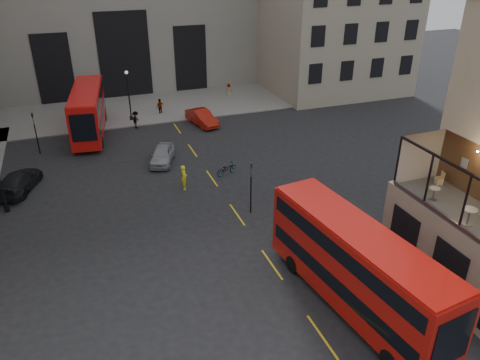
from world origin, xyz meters
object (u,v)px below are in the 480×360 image
object	(u,v)px
pedestrian_c	(160,107)
pedestrian_d	(229,90)
pedestrian_b	(136,120)
cafe_chair_d	(439,180)
car_c	(19,181)
car_a	(162,155)
traffic_light_near	(251,181)
cafe_table_mid	(469,214)
bus_far	(88,109)
cyclist	(184,177)
traffic_light_far	(35,128)
car_b	(202,118)
bicycle	(227,169)
street_lamp_a	(0,181)
bus_near	(356,264)
cafe_table_far	(434,192)
street_lamp_b	(129,99)

from	to	relation	value
pedestrian_c	pedestrian_d	size ratio (longest dim) A/B	1.12
pedestrian_b	cafe_chair_d	world-z (taller)	cafe_chair_d
car_c	pedestrian_d	bearing A→B (deg)	-122.45
car_a	traffic_light_near	bearing A→B (deg)	-47.34
traffic_light_near	car_c	distance (m)	17.90
pedestrian_d	cafe_table_mid	xyz separation A→B (m)	(-0.94, -38.70, 4.39)
bus_far	cyclist	distance (m)	15.68
car_c	pedestrian_b	bearing A→B (deg)	-115.19
bus_far	traffic_light_far	bearing A→B (deg)	-143.27
car_b	bicycle	size ratio (longest dim) A/B	2.43
bus_far	cafe_chair_d	bearing A→B (deg)	-57.28
bus_far	pedestrian_c	bearing A→B (deg)	24.58
street_lamp_a	bus_near	size ratio (longest dim) A/B	0.45
bus_far	bicycle	bearing A→B (deg)	-53.93
traffic_light_near	cafe_table_far	bearing A→B (deg)	-53.92
car_c	cafe_table_far	bearing A→B (deg)	159.93
bicycle	cafe_chair_d	world-z (taller)	cafe_chair_d
street_lamp_b	bus_near	distance (m)	33.17
traffic_light_far	street_lamp_b	size ratio (longest dim) A/B	0.71
car_c	bus_far	bearing A→B (deg)	-100.30
street_lamp_b	cyclist	bearing A→B (deg)	-84.85
street_lamp_a	cafe_chair_d	world-z (taller)	cafe_chair_d
street_lamp_b	street_lamp_a	bearing A→B (deg)	-124.51
car_c	cafe_table_mid	world-z (taller)	cafe_table_mid
pedestrian_c	cafe_table_mid	xyz separation A→B (m)	(8.33, -34.84, 4.30)
car_b	pedestrian_c	bearing A→B (deg)	112.83
cyclist	cafe_chair_d	distance (m)	17.95
street_lamp_a	bus_far	distance (m)	15.10
pedestrian_c	cafe_table_far	xyz separation A→B (m)	(8.45, -32.28, 4.19)
bus_near	car_a	world-z (taller)	bus_near
bus_near	bicycle	bearing A→B (deg)	93.87
car_a	car_c	bearing A→B (deg)	-152.32
bus_far	cafe_table_mid	distance (m)	35.27
traffic_light_near	street_lamp_a	size ratio (longest dim) A/B	0.71
cafe_chair_d	pedestrian_c	bearing A→B (deg)	107.98
pedestrian_c	pedestrian_d	xyz separation A→B (m)	(9.26, 3.86, -0.09)
cafe_table_mid	car_a	bearing A→B (deg)	115.71
traffic_light_near	cafe_table_far	size ratio (longest dim) A/B	5.39
traffic_light_near	pedestrian_d	size ratio (longest dim) A/B	2.43
cyclist	car_c	bearing A→B (deg)	81.73
cafe_chair_d	street_lamp_a	bearing A→B (deg)	150.27
bicycle	traffic_light_near	bearing A→B (deg)	157.26
car_a	bus_far	bearing A→B (deg)	141.03
car_b	car_a	bearing A→B (deg)	-138.90
cyclist	pedestrian_b	xyz separation A→B (m)	(-1.37, 14.55, -0.09)
cafe_table_far	cafe_chair_d	world-z (taller)	cafe_chair_d
cyclist	cafe_chair_d	xyz separation A→B (m)	(11.81, -12.95, 3.86)
bus_far	cyclist	world-z (taller)	bus_far
bus_far	car_a	world-z (taller)	bus_far
cafe_chair_d	pedestrian_b	bearing A→B (deg)	115.62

